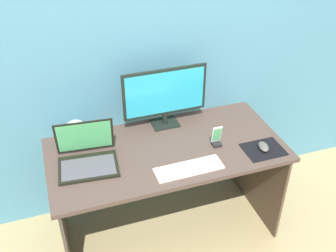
# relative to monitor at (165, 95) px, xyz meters

# --- Properties ---
(ground_plane) EXTENTS (8.00, 8.00, 0.00)m
(ground_plane) POSITION_rel_monitor_xyz_m (-0.08, -0.26, -0.96)
(ground_plane) COLOR tan
(wall_back) EXTENTS (6.00, 0.04, 2.50)m
(wall_back) POSITION_rel_monitor_xyz_m (-0.08, 0.17, 0.29)
(wall_back) COLOR teal
(wall_back) RESTS_ON ground_plane
(desk) EXTENTS (1.49, 0.71, 0.73)m
(desk) POSITION_rel_monitor_xyz_m (-0.08, -0.26, -0.38)
(desk) COLOR #493930
(desk) RESTS_ON ground_plane
(monitor) EXTENTS (0.57, 0.14, 0.42)m
(monitor) POSITION_rel_monitor_xyz_m (0.00, 0.00, 0.00)
(monitor) COLOR black
(monitor) RESTS_ON desk
(laptop) EXTENTS (0.37, 0.32, 0.25)m
(laptop) POSITION_rel_monitor_xyz_m (-0.57, -0.25, -0.18)
(laptop) COLOR black
(laptop) RESTS_ON desk
(fishbowl) EXTENTS (0.15, 0.15, 0.15)m
(fishbowl) POSITION_rel_monitor_xyz_m (-0.60, 0.00, -0.16)
(fishbowl) COLOR silver
(fishbowl) RESTS_ON desk
(keyboard_external) EXTENTS (0.41, 0.14, 0.01)m
(keyboard_external) POSITION_rel_monitor_xyz_m (-0.02, -0.50, -0.23)
(keyboard_external) COLOR white
(keyboard_external) RESTS_ON desk
(mousepad) EXTENTS (0.25, 0.20, 0.00)m
(mousepad) POSITION_rel_monitor_xyz_m (0.50, -0.47, -0.23)
(mousepad) COLOR black
(mousepad) RESTS_ON desk
(mouse) EXTENTS (0.08, 0.11, 0.04)m
(mouse) POSITION_rel_monitor_xyz_m (0.50, -0.47, -0.21)
(mouse) COLOR #525048
(mouse) RESTS_ON mousepad
(phone_in_dock) EXTENTS (0.06, 0.05, 0.14)m
(phone_in_dock) POSITION_rel_monitor_xyz_m (0.24, -0.33, -0.18)
(phone_in_dock) COLOR black
(phone_in_dock) RESTS_ON desk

